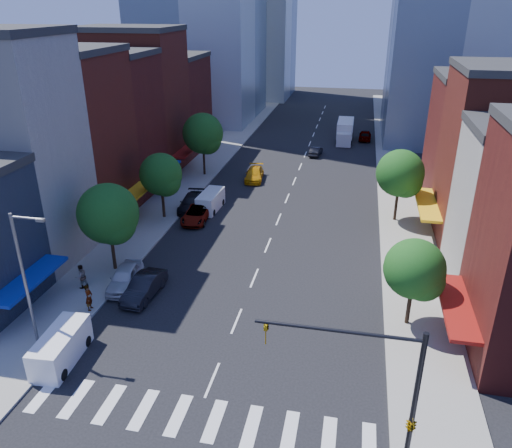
{
  "coord_description": "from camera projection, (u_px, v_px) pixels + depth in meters",
  "views": [
    {
      "loc": [
        7.14,
        -21.9,
        20.26
      ],
      "look_at": [
        0.25,
        11.47,
        5.0
      ],
      "focal_mm": 35.0,
      "sensor_mm": 36.0,
      "label": 1
    }
  ],
  "objects": [
    {
      "name": "ground",
      "position": [
        212.0,
        380.0,
        29.18
      ],
      "size": [
        220.0,
        220.0,
        0.0
      ],
      "primitive_type": "plane",
      "color": "black",
      "rests_on": "ground"
    },
    {
      "name": "sidewalk_left",
      "position": [
        206.0,
        165.0,
        67.2
      ],
      "size": [
        5.0,
        120.0,
        0.15
      ],
      "primitive_type": "cube",
      "color": "gray",
      "rests_on": "ground"
    },
    {
      "name": "sidewalk_right",
      "position": [
        397.0,
        177.0,
        62.59
      ],
      "size": [
        5.0,
        120.0,
        0.15
      ],
      "primitive_type": "cube",
      "color": "gray",
      "rests_on": "ground"
    },
    {
      "name": "crosswalk",
      "position": [
        196.0,
        418.0,
        26.49
      ],
      "size": [
        19.0,
        3.0,
        0.01
      ],
      "primitive_type": "cube",
      "color": "silver",
      "rests_on": "ground"
    },
    {
      "name": "bldg_left_2",
      "position": [
        60.0,
        140.0,
        48.11
      ],
      "size": [
        12.0,
        9.0,
        16.0
      ],
      "primitive_type": "cube",
      "color": "maroon",
      "rests_on": "ground"
    },
    {
      "name": "bldg_left_3",
      "position": [
        102.0,
        126.0,
        55.91
      ],
      "size": [
        12.0,
        8.0,
        15.0
      ],
      "primitive_type": "cube",
      "color": "#501514",
      "rests_on": "ground"
    },
    {
      "name": "bldg_left_4",
      "position": [
        133.0,
        103.0,
        63.1
      ],
      "size": [
        12.0,
        9.0,
        17.0
      ],
      "primitive_type": "cube",
      "color": "maroon",
      "rests_on": "ground"
    },
    {
      "name": "bldg_left_5",
      "position": [
        162.0,
        105.0,
        72.4
      ],
      "size": [
        12.0,
        10.0,
        13.0
      ],
      "primitive_type": "cube",
      "color": "#501514",
      "rests_on": "ground"
    },
    {
      "name": "bldg_right_3",
      "position": [
        490.0,
        143.0,
        53.03
      ],
      "size": [
        12.0,
        10.0,
        13.0
      ],
      "primitive_type": "cube",
      "color": "#501514",
      "rests_on": "ground"
    },
    {
      "name": "traffic_signal",
      "position": [
        400.0,
        407.0,
        21.62
      ],
      "size": [
        7.24,
        2.24,
        8.0
      ],
      "color": "black",
      "rests_on": "sidewalk_right"
    },
    {
      "name": "streetlight",
      "position": [
        26.0,
        273.0,
        30.09
      ],
      "size": [
        2.25,
        0.25,
        9.0
      ],
      "color": "slate",
      "rests_on": "sidewalk_left"
    },
    {
      "name": "tree_left_near",
      "position": [
        110.0,
        216.0,
        39.04
      ],
      "size": [
        4.8,
        4.8,
        7.3
      ],
      "color": "black",
      "rests_on": "sidewalk_left"
    },
    {
      "name": "tree_left_mid",
      "position": [
        162.0,
        176.0,
        49.02
      ],
      "size": [
        4.2,
        4.2,
        6.65
      ],
      "color": "black",
      "rests_on": "sidewalk_left"
    },
    {
      "name": "tree_left_far",
      "position": [
        204.0,
        135.0,
        61.25
      ],
      "size": [
        5.0,
        5.0,
        7.75
      ],
      "color": "black",
      "rests_on": "sidewalk_left"
    },
    {
      "name": "tree_right_near",
      "position": [
        417.0,
        272.0,
        32.39
      ],
      "size": [
        4.0,
        4.0,
        6.2
      ],
      "color": "black",
      "rests_on": "sidewalk_right"
    },
    {
      "name": "tree_right_far",
      "position": [
        402.0,
        175.0,
        48.21
      ],
      "size": [
        4.6,
        4.6,
        7.2
      ],
      "color": "black",
      "rests_on": "sidewalk_right"
    },
    {
      "name": "parked_car_front",
      "position": [
        125.0,
        277.0,
        38.38
      ],
      "size": [
        2.54,
        5.01,
        1.64
      ],
      "primitive_type": "imported",
      "rotation": [
        0.0,
        0.0,
        0.13
      ],
      "color": "silver",
      "rests_on": "ground"
    },
    {
      "name": "parked_car_second",
      "position": [
        144.0,
        287.0,
        37.14
      ],
      "size": [
        2.0,
        4.93,
        1.59
      ],
      "primitive_type": "imported",
      "rotation": [
        0.0,
        0.0,
        -0.07
      ],
      "color": "black",
      "rests_on": "ground"
    },
    {
      "name": "parked_car_third",
      "position": [
        196.0,
        214.0,
        50.01
      ],
      "size": [
        2.66,
        5.19,
        1.4
      ],
      "primitive_type": "imported",
      "rotation": [
        0.0,
        0.0,
        0.07
      ],
      "color": "#999999",
      "rests_on": "ground"
    },
    {
      "name": "parked_car_rear",
      "position": [
        191.0,
        203.0,
        52.76
      ],
      "size": [
        2.55,
        5.41,
        1.52
      ],
      "primitive_type": "imported",
      "rotation": [
        0.0,
        0.0,
        0.08
      ],
      "color": "black",
      "rests_on": "ground"
    },
    {
      "name": "cargo_van_near",
      "position": [
        60.0,
        349.0,
        30.26
      ],
      "size": [
        2.15,
        4.76,
        1.98
      ],
      "rotation": [
        0.0,
        0.0,
        0.06
      ],
      "color": "white",
      "rests_on": "ground"
    },
    {
      "name": "cargo_van_far",
      "position": [
        210.0,
        201.0,
        52.59
      ],
      "size": [
        2.03,
        4.59,
        1.92
      ],
      "rotation": [
        0.0,
        0.0,
        -0.05
      ],
      "color": "white",
      "rests_on": "ground"
    },
    {
      "name": "taxi",
      "position": [
        254.0,
        174.0,
        61.53
      ],
      "size": [
        2.55,
        5.24,
        1.47
      ],
      "primitive_type": "imported",
      "rotation": [
        0.0,
        0.0,
        0.1
      ],
      "color": "orange",
      "rests_on": "ground"
    },
    {
      "name": "traffic_car_oncoming",
      "position": [
        316.0,
        151.0,
        71.36
      ],
      "size": [
        1.78,
        3.98,
        1.27
      ],
      "primitive_type": "imported",
      "rotation": [
        0.0,
        0.0,
        3.03
      ],
      "color": "black",
      "rests_on": "ground"
    },
    {
      "name": "traffic_car_far",
      "position": [
        365.0,
        135.0,
        79.22
      ],
      "size": [
        1.99,
        4.7,
        1.58
      ],
      "primitive_type": "imported",
      "rotation": [
        0.0,
        0.0,
        3.11
      ],
      "color": "#999999",
      "rests_on": "ground"
    },
    {
      "name": "box_truck",
      "position": [
        345.0,
        132.0,
        78.2
      ],
      "size": [
        2.5,
        7.93,
        3.19
      ],
      "rotation": [
        0.0,
        0.0,
        0.0
      ],
      "color": "silver",
      "rests_on": "ground"
    },
    {
      "name": "pedestrian_near",
      "position": [
        89.0,
        297.0,
        35.19
      ],
      "size": [
        0.58,
        0.78,
        1.98
      ],
      "primitive_type": "imported",
      "rotation": [
        0.0,
        0.0,
        1.72
      ],
      "color": "#999999",
      "rests_on": "sidewalk_left"
    },
    {
      "name": "pedestrian_far",
      "position": [
        81.0,
        276.0,
        37.93
      ],
      "size": [
        1.1,
        1.17,
        1.92
      ],
      "primitive_type": "imported",
      "rotation": [
        0.0,
        0.0,
        -2.1
      ],
      "color": "#999999",
      "rests_on": "sidewalk_left"
    }
  ]
}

